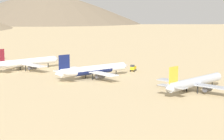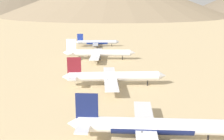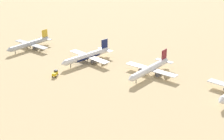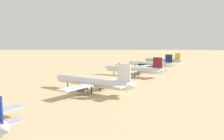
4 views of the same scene
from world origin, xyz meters
The scene contains 5 objects.
ground_plane centered at (0.00, 0.00, 0.00)m, with size 1800.00×1800.00×0.00m, color tan.
parked_jet_0 centered at (5.46, -107.62, 4.28)m, with size 44.11×35.84×12.72m.
parked_jet_1 centered at (2.01, -50.97, 4.51)m, with size 46.83×38.34×13.56m.
parked_jet_2 centered at (-2.06, -1.30, 4.57)m, with size 47.09×38.30×13.57m.
service_truck centered at (34.96, -51.95, 2.08)m, with size 5.68×4.34×3.90m.
Camera 3 is at (183.64, 97.29, 89.37)m, focal length 54.81 mm.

